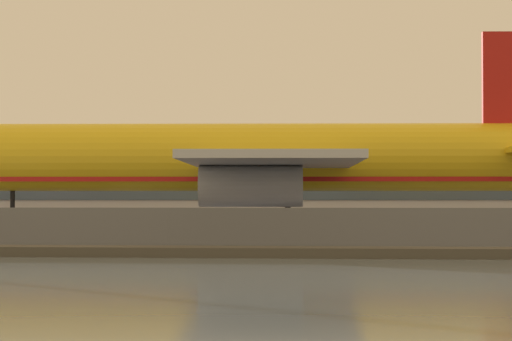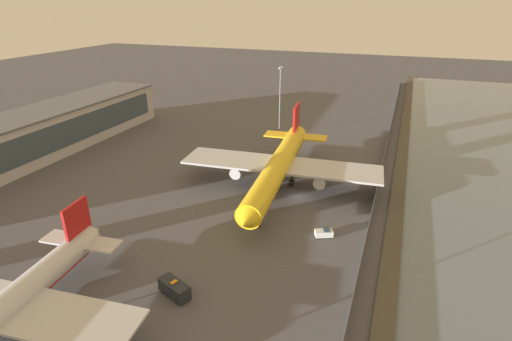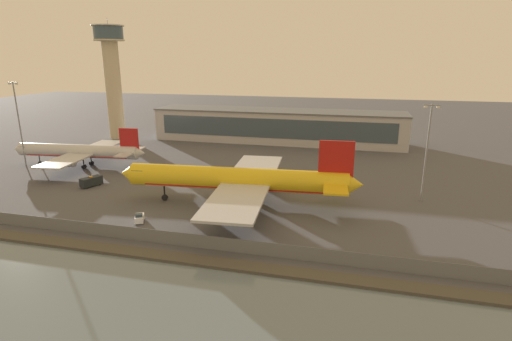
% 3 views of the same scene
% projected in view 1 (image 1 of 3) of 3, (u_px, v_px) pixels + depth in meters
% --- Properties ---
extents(ground_plane, '(500.00, 500.00, 0.00)m').
position_uv_depth(ground_plane, '(212.00, 242.00, 80.84)').
color(ground_plane, '#4C4C51').
extents(shoreline_seawall, '(320.00, 3.00, 0.50)m').
position_uv_depth(shoreline_seawall, '(152.00, 251.00, 60.48)').
color(shoreline_seawall, '#474238').
rests_on(shoreline_seawall, ground).
extents(perimeter_fence, '(280.00, 0.10, 2.41)m').
position_uv_depth(perimeter_fence, '(169.00, 230.00, 64.97)').
color(perimeter_fence, slate).
rests_on(perimeter_fence, ground).
extents(cargo_jet_yellow, '(52.65, 45.55, 14.84)m').
position_uv_depth(cargo_jet_yellow, '(253.00, 160.00, 85.85)').
color(cargo_jet_yellow, yellow).
rests_on(cargo_jet_yellow, ground).
extents(terminal_building, '(92.75, 16.56, 11.94)m').
position_uv_depth(terminal_building, '(269.00, 175.00, 154.24)').
color(terminal_building, '#B2B2B7').
rests_on(terminal_building, ground).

